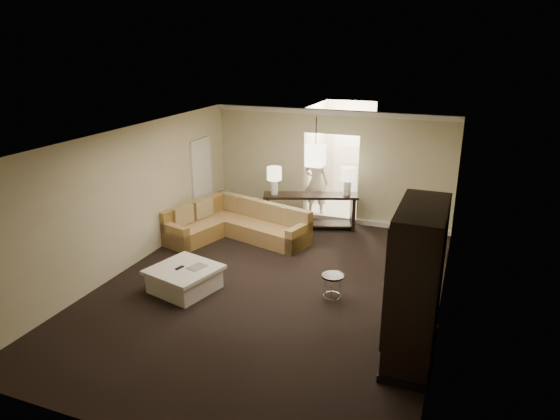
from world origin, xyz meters
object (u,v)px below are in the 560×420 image
at_px(sectional_sofa, 235,224).
at_px(coffee_table, 185,279).
at_px(console_table, 310,208).
at_px(person, 316,179).
at_px(drink_table, 333,282).
at_px(armoire, 415,287).

bearing_deg(sectional_sofa, coffee_table, -68.60).
bearing_deg(console_table, sectional_sofa, -160.09).
bearing_deg(coffee_table, console_table, 73.03).
distance_m(console_table, person, 1.20).
relative_size(sectional_sofa, drink_table, 6.49).
relative_size(armoire, person, 1.21).
bearing_deg(sectional_sofa, armoire, -20.63).
bearing_deg(armoire, coffee_table, 172.21).
distance_m(armoire, person, 6.35).
xyz_separation_m(sectional_sofa, console_table, (1.44, 1.20, 0.19)).
height_order(sectional_sofa, person, person).
bearing_deg(sectional_sofa, drink_table, -19.67).
distance_m(coffee_table, drink_table, 2.70).
bearing_deg(armoire, person, 119.65).
bearing_deg(armoire, console_table, 123.67).
bearing_deg(console_table, armoire, -76.09).
distance_m(coffee_table, armoire, 4.25).
xyz_separation_m(coffee_table, person, (0.98, 4.95, 0.72)).
relative_size(console_table, person, 1.20).
distance_m(console_table, armoire, 5.34).
xyz_separation_m(console_table, armoire, (2.94, -4.41, 0.58)).
bearing_deg(person, sectional_sofa, 61.63).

